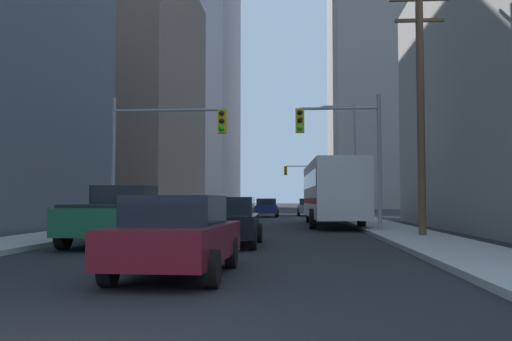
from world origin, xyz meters
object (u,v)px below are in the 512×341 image
object	(u,v)px
sedan_maroon	(177,235)
traffic_signal_near_left	(163,139)
sedan_grey	(308,207)
pickup_truck_green	(117,215)
sedan_white	(179,213)
sedan_black	(228,221)
traffic_signal_far_right	(307,177)
traffic_signal_near_right	(343,139)
city_bus	(332,191)
sedan_navy	(266,208)

from	to	relation	value
sedan_maroon	traffic_signal_near_left	world-z (taller)	traffic_signal_near_left
sedan_grey	sedan_maroon	bearing A→B (deg)	-95.04
pickup_truck_green	sedan_white	bearing A→B (deg)	90.35
sedan_maroon	sedan_black	xyz separation A→B (m)	(0.13, 6.91, 0.00)
traffic_signal_near_left	sedan_grey	bearing A→B (deg)	74.32
sedan_black	sedan_white	world-z (taller)	same
traffic_signal_far_right	pickup_truck_green	bearing A→B (deg)	-98.46
sedan_grey	traffic_signal_far_right	bearing A→B (deg)	89.06
sedan_maroon	traffic_signal_far_right	world-z (taller)	traffic_signal_far_right
sedan_grey	traffic_signal_near_left	distance (m)	26.13
traffic_signal_far_right	traffic_signal_near_right	bearing A→B (deg)	-89.17
pickup_truck_green	traffic_signal_near_left	xyz separation A→B (m)	(-0.10, 6.56, 3.17)
city_bus	sedan_maroon	bearing A→B (deg)	-101.97
sedan_black	sedan_navy	xyz separation A→B (m)	(-0.25, 28.41, 0.00)
sedan_maroon	traffic_signal_near_right	distance (m)	14.72
sedan_white	traffic_signal_near_left	size ratio (longest dim) A/B	0.70
traffic_signal_near_right	traffic_signal_far_right	distance (m)	41.71
sedan_white	traffic_signal_near_left	world-z (taller)	traffic_signal_near_left
sedan_maroon	sedan_navy	size ratio (longest dim) A/B	1.00
city_bus	traffic_signal_near_left	world-z (taller)	traffic_signal_near_left
sedan_navy	sedan_grey	distance (m)	4.85
sedan_black	sedan_navy	bearing A→B (deg)	90.50
sedan_grey	traffic_signal_near_right	xyz separation A→B (m)	(0.88, -24.96, 3.27)
traffic_signal_far_right	traffic_signal_near_left	bearing A→B (deg)	-99.90
city_bus	sedan_white	world-z (taller)	city_bus
pickup_truck_green	traffic_signal_near_left	bearing A→B (deg)	90.89
pickup_truck_green	city_bus	bearing A→B (deg)	59.02
sedan_maroon	traffic_signal_near_right	world-z (taller)	traffic_signal_near_right
pickup_truck_green	sedan_navy	bearing A→B (deg)	83.16
traffic_signal_near_left	sedan_maroon	bearing A→B (deg)	-75.28
sedan_black	sedan_navy	distance (m)	28.41
sedan_navy	city_bus	bearing A→B (deg)	-74.06
pickup_truck_green	sedan_white	distance (m)	9.93
traffic_signal_far_right	sedan_navy	bearing A→B (deg)	-100.71
sedan_black	pickup_truck_green	bearing A→B (deg)	176.40
sedan_navy	traffic_signal_near_left	world-z (taller)	traffic_signal_near_left
city_bus	sedan_grey	xyz separation A→B (m)	(-0.84, 18.62, -1.16)
sedan_white	sedan_grey	world-z (taller)	same
sedan_maroon	sedan_black	world-z (taller)	same
traffic_signal_near_right	sedan_maroon	bearing A→B (deg)	-107.38
sedan_navy	traffic_signal_near_right	bearing A→B (deg)	-78.49
sedan_white	sedan_grey	distance (m)	22.68
sedan_navy	sedan_white	bearing A→B (deg)	-100.67
city_bus	traffic_signal_near_right	world-z (taller)	traffic_signal_near_right
city_bus	sedan_navy	bearing A→B (deg)	105.94
sedan_white	sedan_maroon	bearing A→B (deg)	-78.23
city_bus	sedan_white	size ratio (longest dim) A/B	2.74
pickup_truck_green	sedan_maroon	bearing A→B (deg)	-63.90
sedan_grey	traffic_signal_far_right	distance (m)	17.08
traffic_signal_near_right	traffic_signal_far_right	bearing A→B (deg)	90.83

